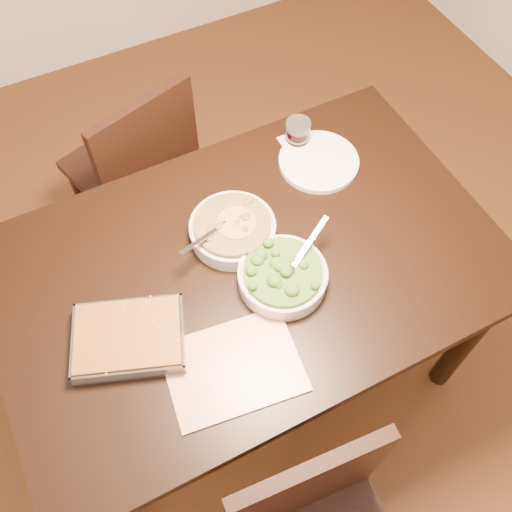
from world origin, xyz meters
The scene contains 10 objects.
ground centered at (0.00, 0.00, 0.00)m, with size 4.00×4.00×0.00m, color #4B3315.
table centered at (0.00, 0.00, 0.65)m, with size 1.40×0.90×0.75m.
magazine_a centered at (-0.17, -0.26, 0.75)m, with size 0.33×0.24×0.01m, color #BF3936.
coaster centered at (0.34, 0.33, 0.75)m, with size 0.10×0.10×0.00m, color white.
stew_bowl centered at (0.00, 0.10, 0.78)m, with size 0.26×0.24×0.09m.
broccoli_bowl centered at (0.05, -0.09, 0.78)m, with size 0.26×0.24×0.09m.
baking_dish centered at (-0.37, -0.07, 0.77)m, with size 0.33×0.29×0.05m.
wine_tumbler centered at (0.34, 0.33, 0.80)m, with size 0.08×0.08×0.09m.
dinner_plate centered at (0.36, 0.23, 0.76)m, with size 0.25×0.25×0.02m, color white.
chair_far centered at (-0.11, 0.72, 0.48)m, with size 0.50×0.50×0.85m.
Camera 1 is at (-0.35, -0.74, 2.10)m, focal length 40.00 mm.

